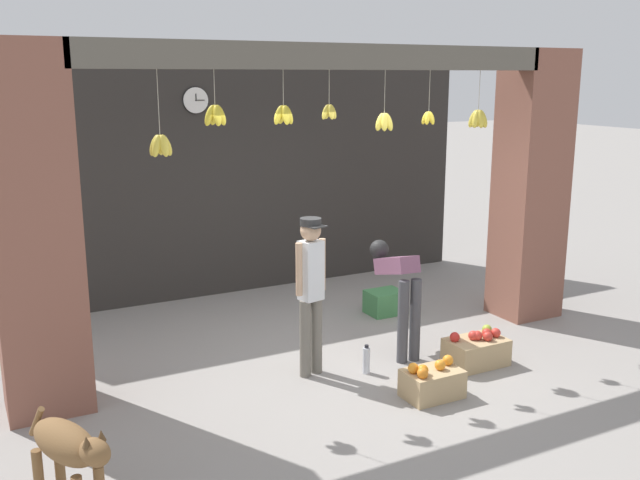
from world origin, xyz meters
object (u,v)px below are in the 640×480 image
(dog, at_px, (69,448))
(fruit_crate_apples, at_px, (476,350))
(worker_stooping, at_px, (398,284))
(wall_clock, at_px, (196,100))
(water_bottle, at_px, (366,360))
(shopkeeper, at_px, (311,286))
(fruit_crate_oranges, at_px, (432,382))
(produce_box_green, at_px, (385,302))

(dog, bearing_deg, fruit_crate_apples, 78.18)
(worker_stooping, bearing_deg, fruit_crate_apples, -44.54)
(wall_clock, bearing_deg, water_bottle, -78.66)
(dog, height_order, shopkeeper, shopkeeper)
(fruit_crate_apples, bearing_deg, worker_stooping, 129.99)
(fruit_crate_oranges, bearing_deg, water_bottle, 108.70)
(fruit_crate_apples, distance_m, produce_box_green, 1.76)
(fruit_crate_apples, bearing_deg, dog, -169.95)
(fruit_crate_oranges, xyz_separation_m, wall_clock, (-0.87, 3.83, 2.39))
(worker_stooping, height_order, fruit_crate_apples, worker_stooping)
(shopkeeper, xyz_separation_m, wall_clock, (-0.13, 2.88, 1.64))
(fruit_crate_apples, height_order, wall_clock, wall_clock)
(shopkeeper, distance_m, produce_box_green, 2.15)
(fruit_crate_oranges, height_order, produce_box_green, fruit_crate_oranges)
(worker_stooping, height_order, water_bottle, worker_stooping)
(fruit_crate_apples, bearing_deg, water_bottle, 163.12)
(dog, distance_m, shopkeeper, 2.76)
(fruit_crate_oranges, distance_m, fruit_crate_apples, 0.93)
(shopkeeper, bearing_deg, fruit_crate_apples, 148.27)
(produce_box_green, bearing_deg, fruit_crate_oranges, -112.18)
(produce_box_green, relative_size, wall_clock, 1.27)
(shopkeeper, height_order, wall_clock, wall_clock)
(fruit_crate_oranges, bearing_deg, wall_clock, 102.78)
(shopkeeper, xyz_separation_m, water_bottle, (0.49, -0.23, -0.76))
(dog, distance_m, fruit_crate_apples, 4.07)
(fruit_crate_apples, bearing_deg, shopkeeper, 160.52)
(worker_stooping, distance_m, fruit_crate_oranges, 1.24)
(dog, relative_size, produce_box_green, 2.15)
(produce_box_green, relative_size, water_bottle, 1.47)
(dog, distance_m, fruit_crate_oranges, 3.18)
(shopkeeper, xyz_separation_m, fruit_crate_apples, (1.58, -0.56, -0.75))
(dog, relative_size, water_bottle, 3.17)
(dog, height_order, fruit_crate_apples, dog)
(shopkeeper, relative_size, produce_box_green, 3.63)
(fruit_crate_oranges, xyz_separation_m, produce_box_green, (0.88, 2.16, -0.00))
(dog, bearing_deg, produce_box_green, 99.58)
(dog, distance_m, wall_clock, 5.16)
(worker_stooping, bearing_deg, wall_clock, 118.29)
(shopkeeper, bearing_deg, worker_stooping, 171.90)
(dog, xyz_separation_m, produce_box_green, (4.03, 2.47, -0.32))
(fruit_crate_apples, height_order, produce_box_green, fruit_crate_apples)
(dog, height_order, fruit_crate_oranges, dog)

